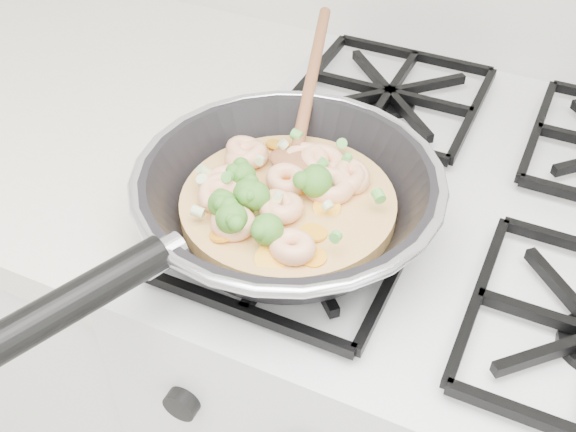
% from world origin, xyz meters
% --- Properties ---
extents(stove, '(0.60, 0.60, 0.92)m').
position_xyz_m(stove, '(0.00, 1.70, 0.46)').
color(stove, silver).
rests_on(stove, ground).
extents(counter_left, '(1.00, 0.60, 0.90)m').
position_xyz_m(counter_left, '(-0.80, 1.70, 0.45)').
color(counter_left, white).
rests_on(counter_left, ground).
extents(skillet, '(0.31, 0.61, 0.09)m').
position_xyz_m(skillet, '(-0.17, 1.56, 0.96)').
color(skillet, black).
rests_on(skillet, stove).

